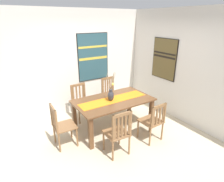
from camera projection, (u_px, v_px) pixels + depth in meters
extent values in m
cube|color=beige|center=(119.00, 139.00, 4.12)|extent=(6.40, 6.40, 0.03)
cube|color=silver|center=(81.00, 62.00, 5.10)|extent=(6.40, 0.12, 2.70)
cube|color=silver|center=(183.00, 67.00, 4.57)|extent=(0.12, 6.40, 2.70)
cube|color=brown|center=(113.00, 100.00, 4.29)|extent=(1.75, 1.00, 0.03)
cube|color=brown|center=(91.00, 134.00, 3.69)|extent=(0.08, 0.08, 0.69)
cube|color=brown|center=(151.00, 113.00, 4.49)|extent=(0.08, 0.08, 0.69)
cube|color=brown|center=(74.00, 116.00, 4.35)|extent=(0.08, 0.08, 0.69)
cube|color=brown|center=(129.00, 101.00, 5.15)|extent=(0.08, 0.08, 0.69)
cube|color=orange|center=(113.00, 100.00, 4.28)|extent=(1.61, 0.36, 0.01)
ellipsoid|color=#333338|center=(111.00, 96.00, 4.18)|extent=(0.15, 0.13, 0.24)
cylinder|color=#333338|center=(111.00, 90.00, 4.13)|extent=(0.08, 0.08, 0.05)
cylinder|color=#997F5B|center=(109.00, 81.00, 3.97)|extent=(0.16, 0.12, 0.43)
cylinder|color=#997F5B|center=(109.00, 82.00, 4.05)|extent=(0.11, 0.03, 0.34)
cylinder|color=#997F5B|center=(113.00, 81.00, 4.02)|extent=(0.05, 0.12, 0.40)
cylinder|color=#997F5B|center=(112.00, 82.00, 4.08)|extent=(0.08, 0.02, 0.35)
cylinder|color=#997F5B|center=(112.00, 83.00, 4.01)|extent=(0.05, 0.13, 0.32)
cylinder|color=#997F5B|center=(112.00, 81.00, 4.09)|extent=(0.10, 0.02, 0.37)
sphere|color=#E5CC4C|center=(113.00, 84.00, 4.05)|extent=(0.06, 0.06, 0.06)
cube|color=brown|center=(82.00, 104.00, 4.79)|extent=(0.44, 0.44, 0.03)
cylinder|color=brown|center=(92.00, 112.00, 4.83)|extent=(0.04, 0.04, 0.42)
cylinder|color=brown|center=(79.00, 116.00, 4.63)|extent=(0.04, 0.04, 0.42)
cylinder|color=brown|center=(86.00, 107.00, 5.10)|extent=(0.04, 0.04, 0.42)
cylinder|color=brown|center=(73.00, 111.00, 4.91)|extent=(0.04, 0.04, 0.42)
cube|color=brown|center=(84.00, 91.00, 4.94)|extent=(0.04, 0.04, 0.47)
cube|color=brown|center=(72.00, 94.00, 4.75)|extent=(0.04, 0.04, 0.47)
cube|color=brown|center=(78.00, 85.00, 4.77)|extent=(0.38, 0.05, 0.06)
cube|color=brown|center=(83.00, 92.00, 4.92)|extent=(0.04, 0.02, 0.38)
cube|color=brown|center=(80.00, 93.00, 4.87)|extent=(0.04, 0.02, 0.38)
cube|color=brown|center=(77.00, 93.00, 4.82)|extent=(0.04, 0.02, 0.38)
cube|color=brown|center=(73.00, 94.00, 4.77)|extent=(0.04, 0.02, 0.38)
cube|color=brown|center=(112.00, 96.00, 5.25)|extent=(0.44, 0.44, 0.03)
cylinder|color=brown|center=(120.00, 104.00, 5.29)|extent=(0.04, 0.04, 0.42)
cylinder|color=brown|center=(110.00, 107.00, 5.10)|extent=(0.04, 0.04, 0.42)
cylinder|color=brown|center=(113.00, 100.00, 5.56)|extent=(0.04, 0.04, 0.42)
cylinder|color=brown|center=(103.00, 103.00, 5.37)|extent=(0.04, 0.04, 0.42)
cube|color=brown|center=(113.00, 84.00, 5.40)|extent=(0.04, 0.04, 0.49)
cube|color=brown|center=(102.00, 87.00, 5.21)|extent=(0.04, 0.04, 0.49)
cube|color=brown|center=(108.00, 78.00, 5.23)|extent=(0.38, 0.05, 0.06)
cube|color=brown|center=(112.00, 85.00, 5.39)|extent=(0.04, 0.02, 0.40)
cube|color=brown|center=(110.00, 86.00, 5.35)|extent=(0.04, 0.02, 0.40)
cube|color=brown|center=(108.00, 86.00, 5.31)|extent=(0.04, 0.02, 0.40)
cube|color=brown|center=(105.00, 87.00, 5.27)|extent=(0.04, 0.02, 0.40)
cube|color=brown|center=(103.00, 87.00, 5.23)|extent=(0.04, 0.02, 0.40)
cube|color=brown|center=(151.00, 121.00, 3.97)|extent=(0.44, 0.44, 0.03)
cylinder|color=brown|center=(138.00, 129.00, 4.10)|extent=(0.04, 0.04, 0.42)
cylinder|color=brown|center=(150.00, 124.00, 4.29)|extent=(0.04, 0.04, 0.42)
cylinder|color=brown|center=(150.00, 137.00, 3.82)|extent=(0.04, 0.04, 0.42)
cylinder|color=brown|center=(162.00, 131.00, 4.01)|extent=(0.04, 0.04, 0.42)
cube|color=brown|center=(152.00, 117.00, 3.65)|extent=(0.04, 0.04, 0.43)
cube|color=brown|center=(165.00, 113.00, 3.84)|extent=(0.04, 0.04, 0.43)
cube|color=brown|center=(159.00, 106.00, 3.68)|extent=(0.38, 0.05, 0.06)
cube|color=brown|center=(154.00, 118.00, 3.68)|extent=(0.04, 0.02, 0.34)
cube|color=brown|center=(157.00, 116.00, 3.73)|extent=(0.04, 0.02, 0.34)
cube|color=brown|center=(160.00, 115.00, 3.78)|extent=(0.04, 0.02, 0.34)
cube|color=brown|center=(163.00, 114.00, 3.82)|extent=(0.04, 0.02, 0.34)
cube|color=brown|center=(65.00, 126.00, 3.79)|extent=(0.43, 0.43, 0.03)
cylinder|color=brown|center=(71.00, 129.00, 4.10)|extent=(0.04, 0.04, 0.42)
cylinder|color=brown|center=(77.00, 137.00, 3.81)|extent=(0.04, 0.04, 0.42)
cylinder|color=brown|center=(54.00, 134.00, 3.92)|extent=(0.04, 0.04, 0.42)
cylinder|color=brown|center=(59.00, 143.00, 3.64)|extent=(0.04, 0.04, 0.42)
cube|color=brown|center=(51.00, 114.00, 3.75)|extent=(0.04, 0.04, 0.46)
cube|color=brown|center=(56.00, 122.00, 3.46)|extent=(0.04, 0.04, 0.46)
cube|color=brown|center=(53.00, 108.00, 3.54)|extent=(0.04, 0.38, 0.06)
cube|color=brown|center=(52.00, 115.00, 3.74)|extent=(0.02, 0.04, 0.37)
cube|color=brown|center=(53.00, 117.00, 3.68)|extent=(0.02, 0.04, 0.37)
cube|color=brown|center=(54.00, 119.00, 3.61)|extent=(0.02, 0.04, 0.37)
cube|color=brown|center=(55.00, 120.00, 3.55)|extent=(0.02, 0.04, 0.37)
cube|color=brown|center=(56.00, 122.00, 3.49)|extent=(0.02, 0.04, 0.37)
cube|color=brown|center=(116.00, 133.00, 3.56)|extent=(0.44, 0.44, 0.03)
cylinder|color=brown|center=(104.00, 141.00, 3.70)|extent=(0.04, 0.04, 0.42)
cylinder|color=brown|center=(119.00, 135.00, 3.87)|extent=(0.04, 0.04, 0.42)
cylinder|color=brown|center=(113.00, 151.00, 3.41)|extent=(0.04, 0.04, 0.42)
cylinder|color=brown|center=(129.00, 145.00, 3.58)|extent=(0.04, 0.04, 0.42)
cube|color=brown|center=(113.00, 128.00, 3.23)|extent=(0.04, 0.04, 0.49)
cube|color=brown|center=(130.00, 123.00, 3.39)|extent=(0.04, 0.04, 0.49)
cube|color=brown|center=(122.00, 115.00, 3.23)|extent=(0.38, 0.05, 0.06)
cube|color=brown|center=(115.00, 129.00, 3.25)|extent=(0.04, 0.02, 0.40)
cube|color=brown|center=(118.00, 128.00, 3.28)|extent=(0.04, 0.02, 0.40)
cube|color=brown|center=(122.00, 126.00, 3.32)|extent=(0.04, 0.02, 0.40)
cube|color=brown|center=(126.00, 125.00, 3.35)|extent=(0.04, 0.02, 0.40)
cube|color=brown|center=(129.00, 124.00, 3.39)|extent=(0.04, 0.02, 0.40)
cube|color=black|center=(93.00, 57.00, 5.18)|extent=(0.91, 0.04, 1.28)
cube|color=#284C56|center=(93.00, 57.00, 5.17)|extent=(0.88, 0.01, 1.25)
cube|color=gold|center=(93.00, 47.00, 5.06)|extent=(0.85, 0.00, 0.05)
cube|color=gold|center=(94.00, 58.00, 5.17)|extent=(0.85, 0.00, 0.06)
cube|color=black|center=(164.00, 59.00, 4.94)|extent=(0.04, 0.79, 1.06)
cube|color=brown|center=(164.00, 59.00, 4.93)|extent=(0.01, 0.76, 1.03)
cube|color=black|center=(164.00, 57.00, 4.90)|extent=(0.00, 0.73, 0.05)
cube|color=black|center=(164.00, 53.00, 4.87)|extent=(0.00, 0.73, 0.04)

